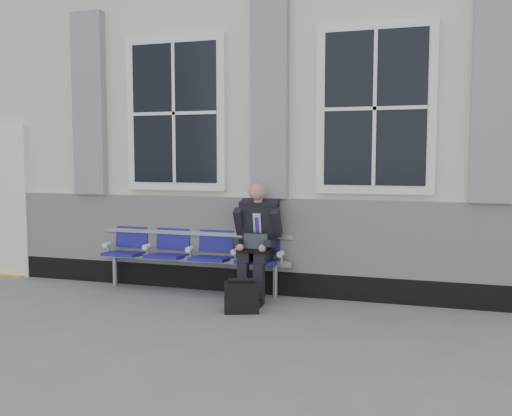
% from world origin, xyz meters
% --- Properties ---
extents(ground, '(70.00, 70.00, 0.00)m').
position_xyz_m(ground, '(0.00, 0.00, 0.00)').
color(ground, slate).
rests_on(ground, ground).
extents(station_building, '(14.40, 4.40, 4.49)m').
position_xyz_m(station_building, '(-0.02, 3.47, 2.22)').
color(station_building, beige).
rests_on(station_building, ground).
extents(bench, '(2.60, 0.47, 0.91)m').
position_xyz_m(bench, '(-1.89, 1.32, 0.55)').
color(bench, '#9EA0A3').
rests_on(bench, ground).
extents(businessman, '(0.56, 0.75, 1.39)m').
position_xyz_m(businessman, '(-0.98, 1.19, 0.76)').
color(businessman, black).
rests_on(businessman, ground).
extents(briefcase, '(0.41, 0.28, 0.39)m').
position_xyz_m(briefcase, '(-0.96, 0.55, 0.18)').
color(briefcase, black).
rests_on(briefcase, ground).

